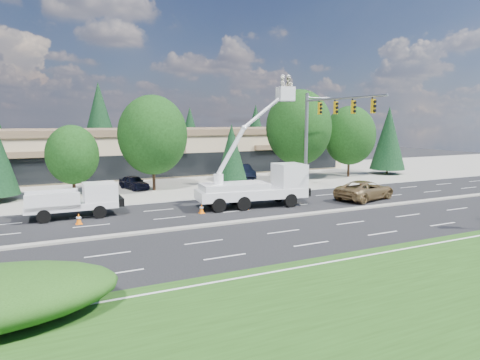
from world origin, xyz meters
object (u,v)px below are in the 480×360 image
signal_mast (321,126)px  utility_pickup (79,204)px  minivan (365,190)px  bucket_truck (262,179)px

signal_mast → utility_pickup: 21.12m
minivan → signal_mast: bearing=5.1°
utility_pickup → bucket_truck: (12.97, -2.09, 1.19)m
utility_pickup → bucket_truck: 13.20m
signal_mast → utility_pickup: bearing=-177.6°
bucket_truck → signal_mast: bearing=28.0°
signal_mast → bucket_truck: bucket_truck is taller
bucket_truck → minivan: (9.00, -1.30, -1.33)m
signal_mast → minivan: 6.93m
utility_pickup → minivan: size_ratio=1.03×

